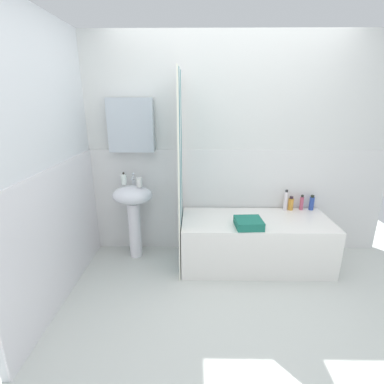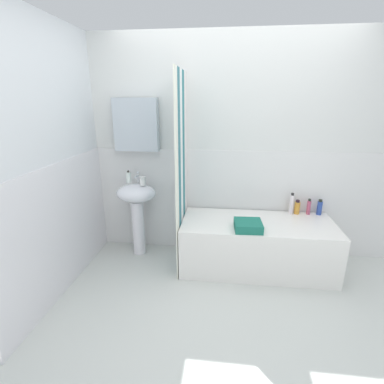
{
  "view_description": "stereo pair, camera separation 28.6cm",
  "coord_description": "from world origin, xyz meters",
  "px_view_note": "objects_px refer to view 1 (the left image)",
  "views": [
    {
      "loc": [
        -0.36,
        -1.92,
        1.73
      ],
      "look_at": [
        -0.39,
        0.81,
        0.85
      ],
      "focal_mm": 26.88,
      "sensor_mm": 36.0,
      "label": 1
    },
    {
      "loc": [
        -0.07,
        -1.9,
        1.73
      ],
      "look_at": [
        -0.39,
        0.81,
        0.85
      ],
      "focal_mm": 26.88,
      "sensor_mm": 36.0,
      "label": 2
    }
  ],
  "objects_px": {
    "shampoo_bottle": "(291,204)",
    "body_wash_bottle": "(312,203)",
    "toothbrush_cup": "(139,182)",
    "soap_dispenser": "(124,179)",
    "sink": "(133,206)",
    "lotion_bottle": "(302,203)",
    "conditioner_bottle": "(286,201)",
    "towel_folded": "(249,223)",
    "bathtub": "(255,242)"
  },
  "relations": [
    {
      "from": "shampoo_bottle",
      "to": "body_wash_bottle",
      "type": "bearing_deg",
      "value": 0.62
    },
    {
      "from": "toothbrush_cup",
      "to": "soap_dispenser",
      "type": "bearing_deg",
      "value": 155.6
    },
    {
      "from": "shampoo_bottle",
      "to": "toothbrush_cup",
      "type": "bearing_deg",
      "value": -174.82
    },
    {
      "from": "sink",
      "to": "lotion_bottle",
      "type": "distance_m",
      "value": 1.9
    },
    {
      "from": "sink",
      "to": "shampoo_bottle",
      "type": "height_order",
      "value": "sink"
    },
    {
      "from": "lotion_bottle",
      "to": "sink",
      "type": "bearing_deg",
      "value": -175.92
    },
    {
      "from": "sink",
      "to": "body_wash_bottle",
      "type": "distance_m",
      "value": 2.01
    },
    {
      "from": "sink",
      "to": "toothbrush_cup",
      "type": "xyz_separation_m",
      "value": [
        0.09,
        -0.02,
        0.27
      ]
    },
    {
      "from": "conditioner_bottle",
      "to": "towel_folded",
      "type": "xyz_separation_m",
      "value": [
        -0.49,
        -0.46,
        -0.07
      ]
    },
    {
      "from": "towel_folded",
      "to": "bathtub",
      "type": "bearing_deg",
      "value": 58.99
    },
    {
      "from": "towel_folded",
      "to": "sink",
      "type": "bearing_deg",
      "value": 164.26
    },
    {
      "from": "conditioner_bottle",
      "to": "lotion_bottle",
      "type": "bearing_deg",
      "value": 6.1
    },
    {
      "from": "toothbrush_cup",
      "to": "shampoo_bottle",
      "type": "distance_m",
      "value": 1.72
    },
    {
      "from": "bathtub",
      "to": "lotion_bottle",
      "type": "xyz_separation_m",
      "value": [
        0.57,
        0.28,
        0.35
      ]
    },
    {
      "from": "soap_dispenser",
      "to": "conditioner_bottle",
      "type": "relative_size",
      "value": 0.58
    },
    {
      "from": "lotion_bottle",
      "to": "conditioner_bottle",
      "type": "bearing_deg",
      "value": -173.9
    },
    {
      "from": "lotion_bottle",
      "to": "conditioner_bottle",
      "type": "xyz_separation_m",
      "value": [
        -0.19,
        -0.02,
        0.03
      ]
    },
    {
      "from": "body_wash_bottle",
      "to": "lotion_bottle",
      "type": "height_order",
      "value": "lotion_bottle"
    },
    {
      "from": "toothbrush_cup",
      "to": "conditioner_bottle",
      "type": "bearing_deg",
      "value": 4.73
    },
    {
      "from": "soap_dispenser",
      "to": "bathtub",
      "type": "distance_m",
      "value": 1.58
    },
    {
      "from": "toothbrush_cup",
      "to": "body_wash_bottle",
      "type": "distance_m",
      "value": 1.95
    },
    {
      "from": "bathtub",
      "to": "shampoo_bottle",
      "type": "bearing_deg",
      "value": 32.42
    },
    {
      "from": "sink",
      "to": "lotion_bottle",
      "type": "height_order",
      "value": "sink"
    },
    {
      "from": "body_wash_bottle",
      "to": "shampoo_bottle",
      "type": "bearing_deg",
      "value": -179.38
    },
    {
      "from": "sink",
      "to": "towel_folded",
      "type": "height_order",
      "value": "sink"
    },
    {
      "from": "toothbrush_cup",
      "to": "lotion_bottle",
      "type": "distance_m",
      "value": 1.84
    },
    {
      "from": "sink",
      "to": "soap_dispenser",
      "type": "xyz_separation_m",
      "value": [
        -0.1,
        0.07,
        0.28
      ]
    },
    {
      "from": "sink",
      "to": "bathtub",
      "type": "height_order",
      "value": "sink"
    },
    {
      "from": "sink",
      "to": "bathtub",
      "type": "relative_size",
      "value": 0.54
    },
    {
      "from": "sink",
      "to": "soap_dispenser",
      "type": "height_order",
      "value": "soap_dispenser"
    },
    {
      "from": "body_wash_bottle",
      "to": "towel_folded",
      "type": "height_order",
      "value": "body_wash_bottle"
    },
    {
      "from": "soap_dispenser",
      "to": "lotion_bottle",
      "type": "relative_size",
      "value": 0.8
    },
    {
      "from": "bathtub",
      "to": "shampoo_bottle",
      "type": "height_order",
      "value": "shampoo_bottle"
    },
    {
      "from": "conditioner_bottle",
      "to": "towel_folded",
      "type": "relative_size",
      "value": 0.93
    },
    {
      "from": "shampoo_bottle",
      "to": "bathtub",
      "type": "bearing_deg",
      "value": -147.58
    },
    {
      "from": "lotion_bottle",
      "to": "shampoo_bottle",
      "type": "distance_m",
      "value": 0.12
    },
    {
      "from": "toothbrush_cup",
      "to": "towel_folded",
      "type": "height_order",
      "value": "toothbrush_cup"
    },
    {
      "from": "lotion_bottle",
      "to": "towel_folded",
      "type": "xyz_separation_m",
      "value": [
        -0.68,
        -0.48,
        -0.04
      ]
    },
    {
      "from": "toothbrush_cup",
      "to": "bathtub",
      "type": "bearing_deg",
      "value": -5.94
    },
    {
      "from": "soap_dispenser",
      "to": "shampoo_bottle",
      "type": "height_order",
      "value": "soap_dispenser"
    },
    {
      "from": "soap_dispenser",
      "to": "sink",
      "type": "bearing_deg",
      "value": -33.47
    },
    {
      "from": "lotion_bottle",
      "to": "conditioner_bottle",
      "type": "relative_size",
      "value": 0.73
    },
    {
      "from": "toothbrush_cup",
      "to": "body_wash_bottle",
      "type": "relative_size",
      "value": 0.57
    },
    {
      "from": "sink",
      "to": "conditioner_bottle",
      "type": "distance_m",
      "value": 1.71
    },
    {
      "from": "sink",
      "to": "lotion_bottle",
      "type": "bearing_deg",
      "value": 4.08
    },
    {
      "from": "body_wash_bottle",
      "to": "shampoo_bottle",
      "type": "distance_m",
      "value": 0.24
    },
    {
      "from": "sink",
      "to": "towel_folded",
      "type": "xyz_separation_m",
      "value": [
        1.21,
        -0.34,
        -0.05
      ]
    },
    {
      "from": "body_wash_bottle",
      "to": "shampoo_bottle",
      "type": "height_order",
      "value": "body_wash_bottle"
    },
    {
      "from": "conditioner_bottle",
      "to": "bathtub",
      "type": "bearing_deg",
      "value": -145.04
    },
    {
      "from": "sink",
      "to": "bathtub",
      "type": "distance_m",
      "value": 1.38
    }
  ]
}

